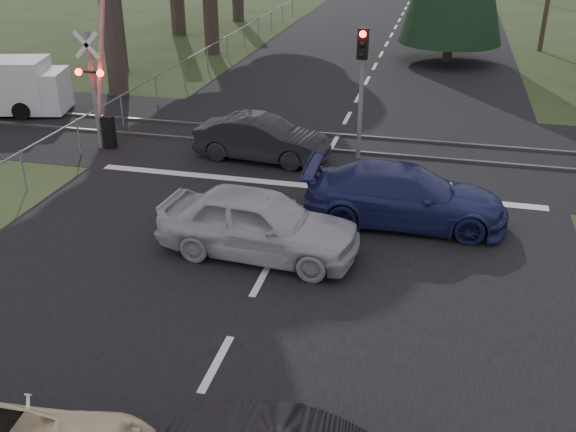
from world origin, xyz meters
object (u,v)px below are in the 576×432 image
(blue_sedan, at_px, (405,196))
(dark_car_far, at_px, (262,139))
(traffic_signal_center, at_px, (362,72))
(silver_car, at_px, (259,223))
(crossing_signal, at_px, (100,87))

(blue_sedan, relative_size, dark_car_far, 1.21)
(traffic_signal_center, relative_size, silver_car, 0.88)
(traffic_signal_center, bearing_deg, crossing_signal, -173.85)
(crossing_signal, bearing_deg, blue_sedan, -18.24)
(crossing_signal, height_order, blue_sedan, crossing_signal)
(crossing_signal, height_order, traffic_signal_center, crossing_signal)
(silver_car, xyz_separation_m, blue_sedan, (3.12, 2.46, -0.05))
(dark_car_far, bearing_deg, crossing_signal, 97.58)
(blue_sedan, bearing_deg, crossing_signal, 70.65)
(blue_sedan, distance_m, dark_car_far, 5.87)
(blue_sedan, xyz_separation_m, dark_car_far, (-4.73, 3.48, -0.05))
(crossing_signal, bearing_deg, silver_car, -39.83)
(crossing_signal, bearing_deg, traffic_signal_center, 6.15)
(crossing_signal, xyz_separation_m, traffic_signal_center, (8.27, 0.89, 0.75))
(crossing_signal, distance_m, blue_sedan, 10.65)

